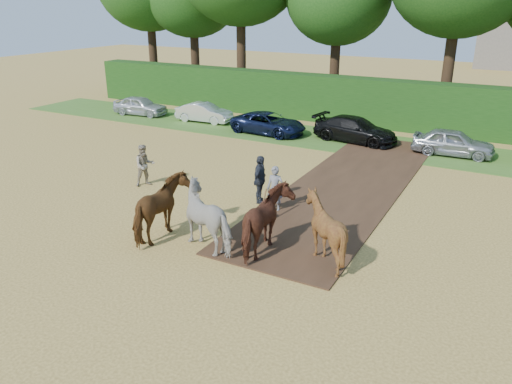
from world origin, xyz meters
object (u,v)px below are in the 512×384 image
object	(u,v)px
spectator_far	(260,180)
plough_team	(241,218)
spectator_near	(145,165)
parked_cars	(388,135)

from	to	relation	value
spectator_far	plough_team	size ratio (longest dim) A/B	0.28
spectator_near	plough_team	bearing A→B (deg)	-80.49
plough_team	parked_cars	distance (m)	14.45
spectator_near	parked_cars	distance (m)	13.63
spectator_far	plough_team	bearing A→B (deg)	-168.96
spectator_near	spectator_far	distance (m)	5.38
spectator_near	spectator_far	world-z (taller)	spectator_far
spectator_far	spectator_near	bearing A→B (deg)	88.47
spectator_near	spectator_far	bearing A→B (deg)	-48.48
parked_cars	spectator_far	bearing A→B (deg)	-102.51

